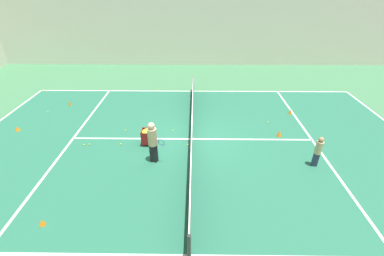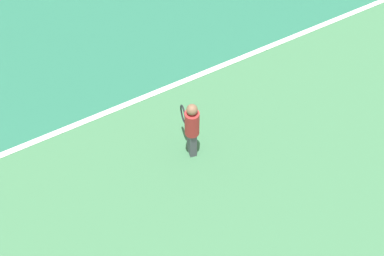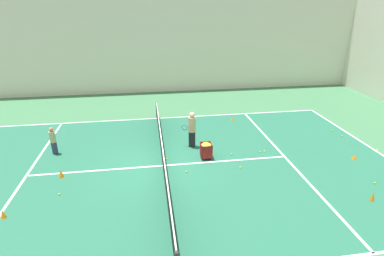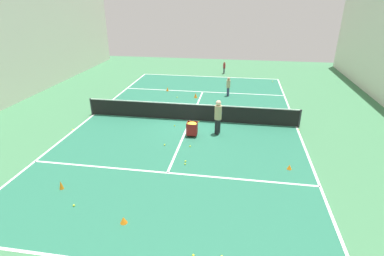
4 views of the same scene
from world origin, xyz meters
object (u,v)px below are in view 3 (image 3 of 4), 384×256
at_px(training_cone_0, 354,157).
at_px(training_cone_1, 61,173).
at_px(coach_at_net, 192,127).
at_px(tennis_net, 163,155).
at_px(child_midcourt, 53,139).
at_px(ball_cart, 206,148).

relative_size(training_cone_0, training_cone_1, 0.68).
xyz_separation_m(coach_at_net, training_cone_0, (2.33, 7.03, -0.91)).
bearing_deg(tennis_net, child_midcourt, -110.96).
distance_m(tennis_net, training_cone_0, 8.58).
xyz_separation_m(coach_at_net, child_midcourt, (-0.21, -6.39, -0.26)).
relative_size(coach_at_net, child_midcourt, 1.35).
xyz_separation_m(tennis_net, coach_at_net, (-1.66, 1.51, 0.51)).
bearing_deg(training_cone_0, tennis_net, -94.50).
xyz_separation_m(child_midcourt, training_cone_1, (2.17, 0.78, -0.59)).
bearing_deg(child_midcourt, tennis_net, -7.35).
bearing_deg(ball_cart, child_midcourt, -101.97).
bearing_deg(training_cone_0, coach_at_net, -108.35).
relative_size(child_midcourt, training_cone_1, 3.96).
height_order(coach_at_net, training_cone_0, coach_at_net).
bearing_deg(ball_cart, coach_at_net, -159.78).
height_order(tennis_net, ball_cart, tennis_net).
bearing_deg(tennis_net, training_cone_0, 85.50).
relative_size(tennis_net, coach_at_net, 6.65).
distance_m(ball_cart, training_cone_1, 6.12).
distance_m(tennis_net, coach_at_net, 2.30).
bearing_deg(training_cone_1, ball_cart, 96.77).
distance_m(tennis_net, ball_cart, 2.01).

